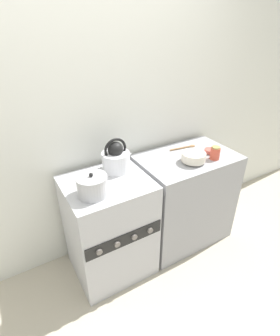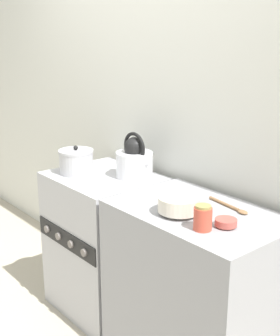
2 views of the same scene
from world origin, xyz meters
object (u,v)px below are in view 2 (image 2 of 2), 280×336
at_px(cooking_pot, 76,162).
at_px(enamel_bowl, 179,204).
at_px(stove, 105,243).
at_px(small_ceramic_bowl, 226,222).
at_px(kettle, 135,160).
at_px(storage_jar, 203,218).

height_order(cooking_pot, enamel_bowl, cooking_pot).
xyz_separation_m(stove, small_ceramic_bowl, (0.98, -0.04, 0.48)).
bearing_deg(enamel_bowl, kettle, 159.74).
bearing_deg(small_ceramic_bowl, kettle, 168.81).
bearing_deg(cooking_pot, stove, 34.81).
relative_size(small_ceramic_bowl, storage_jar, 0.87).
xyz_separation_m(kettle, enamel_bowl, (0.60, -0.22, -0.05)).
distance_m(cooking_pot, enamel_bowl, 0.89).
relative_size(kettle, storage_jar, 2.40).
xyz_separation_m(kettle, storage_jar, (0.79, -0.27, -0.04)).
bearing_deg(storage_jar, small_ceramic_bowl, 66.15).
bearing_deg(small_ceramic_bowl, cooking_pot, -177.10).
height_order(stove, kettle, kettle).
distance_m(stove, enamel_bowl, 0.90).
height_order(enamel_bowl, storage_jar, storage_jar).
bearing_deg(cooking_pot, storage_jar, -2.36).
height_order(kettle, enamel_bowl, kettle).
xyz_separation_m(cooking_pot, small_ceramic_bowl, (1.13, 0.06, -0.04)).
distance_m(stove, cooking_pot, 0.55).
distance_m(small_ceramic_bowl, storage_jar, 0.12).
xyz_separation_m(stove, cooking_pot, (-0.14, -0.10, 0.52)).
bearing_deg(stove, storage_jar, -8.73).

